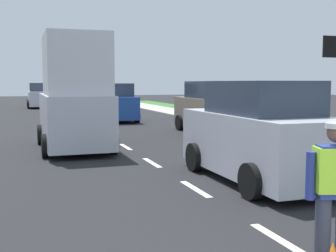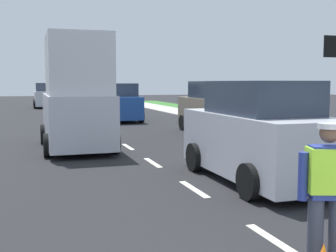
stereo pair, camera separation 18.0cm
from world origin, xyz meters
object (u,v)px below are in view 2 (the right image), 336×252
at_px(car_parked_far, 213,109).
at_px(car_outgoing_ahead, 258,135).
at_px(delivery_truck, 77,99).
at_px(car_outgoing_far, 121,104).
at_px(car_oncoming_third, 45,96).
at_px(road_worker, 329,188).

height_order(car_parked_far, car_outgoing_ahead, car_parked_far).
relative_size(car_parked_far, car_outgoing_ahead, 0.96).
height_order(delivery_truck, car_outgoing_ahead, delivery_truck).
height_order(car_outgoing_far, car_outgoing_ahead, car_outgoing_ahead).
relative_size(car_oncoming_third, car_outgoing_ahead, 0.98).
bearing_deg(delivery_truck, car_outgoing_ahead, -60.66).
bearing_deg(car_parked_far, road_worker, -108.10).
relative_size(car_outgoing_far, car_outgoing_ahead, 0.92).
bearing_deg(car_outgoing_far, car_parked_far, -69.23).
relative_size(car_outgoing_far, car_parked_far, 0.95).
bearing_deg(car_outgoing_ahead, car_parked_far, 72.46).
bearing_deg(road_worker, car_parked_far, 71.90).
relative_size(road_worker, car_outgoing_far, 0.42).
bearing_deg(car_oncoming_third, car_outgoing_far, -76.76).
bearing_deg(car_parked_far, car_oncoming_third, 105.66).
height_order(road_worker, delivery_truck, delivery_truck).
xyz_separation_m(delivery_truck, car_outgoing_ahead, (3.21, -5.71, -0.61)).
relative_size(delivery_truck, car_outgoing_far, 1.15).
xyz_separation_m(car_outgoing_far, car_oncoming_third, (-3.46, 14.70, 0.00)).
distance_m(car_outgoing_far, car_oncoming_third, 15.10).
relative_size(delivery_truck, car_oncoming_third, 1.08).
bearing_deg(car_parked_far, car_outgoing_far, 110.77).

